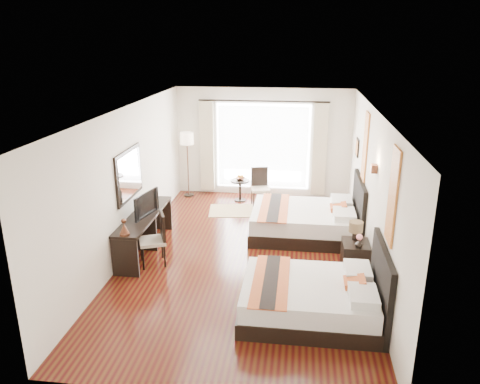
# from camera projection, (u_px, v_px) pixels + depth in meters

# --- Properties ---
(floor) EXTENTS (4.50, 7.50, 0.01)m
(floor) POSITION_uv_depth(u_px,v_px,m) (246.00, 256.00, 9.01)
(floor) COLOR #380A0A
(floor) RESTS_ON ground
(ceiling) EXTENTS (4.50, 7.50, 0.02)m
(ceiling) POSITION_uv_depth(u_px,v_px,m) (246.00, 111.00, 8.12)
(ceiling) COLOR white
(ceiling) RESTS_ON wall_headboard
(wall_headboard) EXTENTS (0.01, 7.50, 2.80)m
(wall_headboard) POSITION_uv_depth(u_px,v_px,m) (372.00, 192.00, 8.28)
(wall_headboard) COLOR silver
(wall_headboard) RESTS_ON floor
(wall_desk) EXTENTS (0.01, 7.50, 2.80)m
(wall_desk) POSITION_uv_depth(u_px,v_px,m) (128.00, 182.00, 8.84)
(wall_desk) COLOR silver
(wall_desk) RESTS_ON floor
(wall_window) EXTENTS (4.50, 0.01, 2.80)m
(wall_window) POSITION_uv_depth(u_px,v_px,m) (263.00, 143.00, 12.08)
(wall_window) COLOR silver
(wall_window) RESTS_ON floor
(wall_entry) EXTENTS (4.50, 0.01, 2.80)m
(wall_entry) POSITION_uv_depth(u_px,v_px,m) (205.00, 292.00, 5.04)
(wall_entry) COLOR silver
(wall_entry) RESTS_ON floor
(window_glass) EXTENTS (2.40, 0.02, 2.20)m
(window_glass) POSITION_uv_depth(u_px,v_px,m) (263.00, 147.00, 12.10)
(window_glass) COLOR white
(window_glass) RESTS_ON wall_window
(sheer_curtain) EXTENTS (2.30, 0.02, 2.10)m
(sheer_curtain) POSITION_uv_depth(u_px,v_px,m) (263.00, 147.00, 12.04)
(sheer_curtain) COLOR white
(sheer_curtain) RESTS_ON wall_window
(drape_left) EXTENTS (0.35, 0.14, 2.35)m
(drape_left) POSITION_uv_depth(u_px,v_px,m) (207.00, 147.00, 12.19)
(drape_left) COLOR #B8AE8E
(drape_left) RESTS_ON floor
(drape_right) EXTENTS (0.35, 0.14, 2.35)m
(drape_right) POSITION_uv_depth(u_px,v_px,m) (320.00, 150.00, 11.83)
(drape_right) COLOR #B8AE8E
(drape_right) RESTS_ON floor
(art_panel_near) EXTENTS (0.03, 0.50, 1.35)m
(art_panel_near) POSITION_uv_depth(u_px,v_px,m) (393.00, 196.00, 6.35)
(art_panel_near) COLOR maroon
(art_panel_near) RESTS_ON wall_headboard
(art_panel_far) EXTENTS (0.03, 0.50, 1.35)m
(art_panel_far) POSITION_uv_depth(u_px,v_px,m) (365.00, 147.00, 9.21)
(art_panel_far) COLOR maroon
(art_panel_far) RESTS_ON wall_headboard
(wall_sconce) EXTENTS (0.10, 0.14, 0.14)m
(wall_sconce) POSITION_uv_depth(u_px,v_px,m) (374.00, 169.00, 7.79)
(wall_sconce) COLOR #482719
(wall_sconce) RESTS_ON wall_headboard
(mirror_frame) EXTENTS (0.04, 1.25, 0.95)m
(mirror_frame) POSITION_uv_depth(u_px,v_px,m) (129.00, 174.00, 8.79)
(mirror_frame) COLOR black
(mirror_frame) RESTS_ON wall_desk
(mirror_glass) EXTENTS (0.01, 1.12, 0.82)m
(mirror_glass) POSITION_uv_depth(u_px,v_px,m) (130.00, 174.00, 8.78)
(mirror_glass) COLOR white
(mirror_glass) RESTS_ON mirror_frame
(bed_near) EXTENTS (2.08, 1.62, 1.17)m
(bed_near) POSITION_uv_depth(u_px,v_px,m) (315.00, 297.00, 6.99)
(bed_near) COLOR black
(bed_near) RESTS_ON floor
(bed_far) EXTENTS (2.25, 1.75, 1.27)m
(bed_far) POSITION_uv_depth(u_px,v_px,m) (308.00, 220.00, 9.85)
(bed_far) COLOR black
(bed_far) RESTS_ON floor
(nightstand) EXTENTS (0.47, 0.58, 0.55)m
(nightstand) POSITION_uv_depth(u_px,v_px,m) (355.00, 257.00, 8.33)
(nightstand) COLOR black
(nightstand) RESTS_ON floor
(table_lamp) EXTENTS (0.25, 0.25, 0.39)m
(table_lamp) POSITION_uv_depth(u_px,v_px,m) (356.00, 228.00, 8.31)
(table_lamp) COLOR black
(table_lamp) RESTS_ON nightstand
(vase) EXTENTS (0.16, 0.16, 0.14)m
(vase) POSITION_uv_depth(u_px,v_px,m) (359.00, 247.00, 8.05)
(vase) COLOR black
(vase) RESTS_ON nightstand
(console_desk) EXTENTS (0.50, 2.20, 0.76)m
(console_desk) POSITION_uv_depth(u_px,v_px,m) (145.00, 232.00, 9.13)
(console_desk) COLOR black
(console_desk) RESTS_ON floor
(television) EXTENTS (0.29, 0.81, 0.46)m
(television) POSITION_uv_depth(u_px,v_px,m) (143.00, 204.00, 8.90)
(television) COLOR black
(television) RESTS_ON console_desk
(bronze_figurine) EXTENTS (0.23, 0.23, 0.27)m
(bronze_figurine) POSITION_uv_depth(u_px,v_px,m) (124.00, 228.00, 8.03)
(bronze_figurine) COLOR #482719
(bronze_figurine) RESTS_ON console_desk
(desk_chair) EXTENTS (0.60, 0.60, 0.98)m
(desk_chair) POSITION_uv_depth(u_px,v_px,m) (154.00, 249.00, 8.60)
(desk_chair) COLOR tan
(desk_chair) RESTS_ON floor
(floor_lamp) EXTENTS (0.34, 0.34, 1.70)m
(floor_lamp) POSITION_uv_depth(u_px,v_px,m) (187.00, 143.00, 11.93)
(floor_lamp) COLOR black
(floor_lamp) RESTS_ON floor
(side_table) EXTENTS (0.48, 0.48, 0.55)m
(side_table) POSITION_uv_depth(u_px,v_px,m) (240.00, 190.00, 11.94)
(side_table) COLOR black
(side_table) RESTS_ON floor
(fruit_bowl) EXTENTS (0.30, 0.30, 0.06)m
(fruit_bowl) POSITION_uv_depth(u_px,v_px,m) (240.00, 179.00, 11.87)
(fruit_bowl) COLOR #462919
(fruit_bowl) RESTS_ON side_table
(window_chair) EXTENTS (0.53, 0.53, 0.95)m
(window_chair) POSITION_uv_depth(u_px,v_px,m) (260.00, 195.00, 11.57)
(window_chair) COLOR tan
(window_chair) RESTS_ON floor
(jute_rug) EXTENTS (1.39, 1.03, 0.01)m
(jute_rug) POSITION_uv_depth(u_px,v_px,m) (236.00, 211.00, 11.31)
(jute_rug) COLOR tan
(jute_rug) RESTS_ON floor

